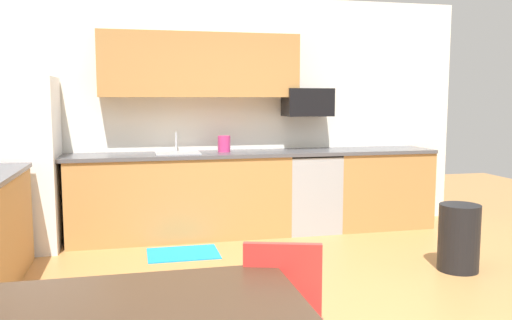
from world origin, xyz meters
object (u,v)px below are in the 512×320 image
trash_bin (459,238)px  kettle (224,145)px  microwave (307,102)px  oven_range (309,192)px  refrigerator (19,164)px

trash_bin → kettle: (-1.82, 1.76, 0.72)m
microwave → oven_range: bearing=-90.0°
oven_range → microwave: 1.04m
refrigerator → oven_range: 3.15m
oven_range → kettle: size_ratio=4.55×
oven_range → kettle: kettle is taller
refrigerator → trash_bin: size_ratio=2.93×
kettle → trash_bin: bearing=-44.0°
oven_range → trash_bin: 1.91m
microwave → trash_bin: size_ratio=0.90×
refrigerator → trash_bin: 4.31m
refrigerator → oven_range: size_ratio=1.93×
oven_range → kettle: 1.14m
oven_range → trash_bin: bearing=-64.1°
refrigerator → oven_range: bearing=1.5°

